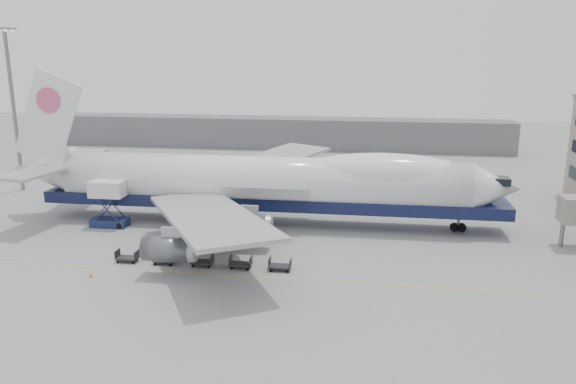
# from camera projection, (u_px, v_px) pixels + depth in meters

# --- Properties ---
(ground) EXTENTS (260.00, 260.00, 0.00)m
(ground) POSITION_uv_depth(u_px,v_px,m) (242.00, 255.00, 62.50)
(ground) COLOR gray
(ground) RESTS_ON ground
(apron_line) EXTENTS (60.00, 0.15, 0.01)m
(apron_line) POSITION_uv_depth(u_px,v_px,m) (229.00, 276.00, 56.75)
(apron_line) COLOR gold
(apron_line) RESTS_ON ground
(hangar) EXTENTS (110.00, 8.00, 7.00)m
(hangar) POSITION_uv_depth(u_px,v_px,m) (267.00, 132.00, 130.16)
(hangar) COLOR slate
(hangar) RESTS_ON ground
(floodlight_mast) EXTENTS (2.40, 2.40, 25.43)m
(floodlight_mast) POSITION_uv_depth(u_px,v_px,m) (13.00, 102.00, 87.90)
(floodlight_mast) COLOR slate
(floodlight_mast) RESTS_ON ground
(airliner) EXTENTS (67.00, 55.30, 19.98)m
(airliner) POSITION_uv_depth(u_px,v_px,m) (267.00, 182.00, 72.53)
(airliner) COLOR white
(airliner) RESTS_ON ground
(catering_truck) EXTENTS (4.70, 3.32, 6.03)m
(catering_truck) POSITION_uv_depth(u_px,v_px,m) (108.00, 201.00, 71.75)
(catering_truck) COLOR navy
(catering_truck) RESTS_ON ground
(traffic_cone) EXTENTS (0.36, 0.36, 0.54)m
(traffic_cone) POSITION_uv_depth(u_px,v_px,m) (91.00, 275.00, 56.26)
(traffic_cone) COLOR #FB630D
(traffic_cone) RESTS_ON ground
(dolly_0) EXTENTS (2.30, 1.35, 1.30)m
(dolly_0) POSITION_uv_depth(u_px,v_px,m) (127.00, 257.00, 60.33)
(dolly_0) COLOR #2D2D30
(dolly_0) RESTS_ON ground
(dolly_1) EXTENTS (2.30, 1.35, 1.30)m
(dolly_1) POSITION_uv_depth(u_px,v_px,m) (164.00, 259.00, 59.74)
(dolly_1) COLOR #2D2D30
(dolly_1) RESTS_ON ground
(dolly_2) EXTENTS (2.30, 1.35, 1.30)m
(dolly_2) POSITION_uv_depth(u_px,v_px,m) (202.00, 261.00, 59.16)
(dolly_2) COLOR #2D2D30
(dolly_2) RESTS_ON ground
(dolly_3) EXTENTS (2.30, 1.35, 1.30)m
(dolly_3) POSITION_uv_depth(u_px,v_px,m) (241.00, 263.00, 58.57)
(dolly_3) COLOR #2D2D30
(dolly_3) RESTS_ON ground
(dolly_4) EXTENTS (2.30, 1.35, 1.30)m
(dolly_4) POSITION_uv_depth(u_px,v_px,m) (280.00, 266.00, 57.99)
(dolly_4) COLOR #2D2D30
(dolly_4) RESTS_ON ground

